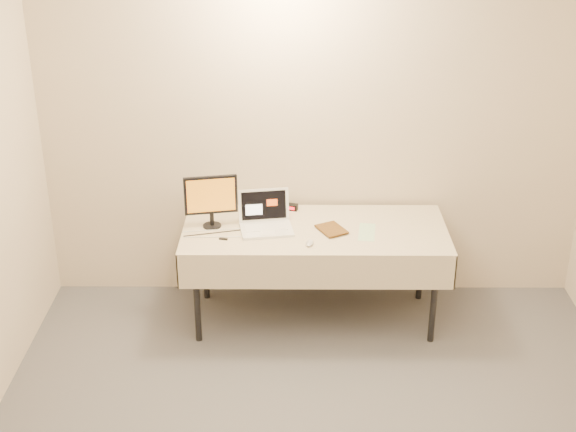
{
  "coord_description": "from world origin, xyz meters",
  "views": [
    {
      "loc": [
        -0.16,
        -3.03,
        3.2
      ],
      "look_at": [
        -0.19,
        1.99,
        0.86
      ],
      "focal_mm": 50.0,
      "sensor_mm": 36.0,
      "label": 1
    }
  ],
  "objects_px": {
    "laptop": "(265,220)",
    "book": "(322,219)",
    "table": "(315,236)",
    "monitor": "(211,197)"
  },
  "relations": [
    {
      "from": "laptop",
      "to": "monitor",
      "type": "xyz_separation_m",
      "value": [
        -0.38,
        0.01,
        0.16
      ]
    },
    {
      "from": "laptop",
      "to": "book",
      "type": "distance_m",
      "value": 0.41
    },
    {
      "from": "laptop",
      "to": "book",
      "type": "xyz_separation_m",
      "value": [
        0.39,
        -0.09,
        0.05
      ]
    },
    {
      "from": "monitor",
      "to": "book",
      "type": "relative_size",
      "value": 1.78
    },
    {
      "from": "table",
      "to": "book",
      "type": "xyz_separation_m",
      "value": [
        0.04,
        -0.08,
        0.17
      ]
    },
    {
      "from": "laptop",
      "to": "book",
      "type": "bearing_deg",
      "value": -22.38
    },
    {
      "from": "table",
      "to": "book",
      "type": "relative_size",
      "value": 8.67
    },
    {
      "from": "laptop",
      "to": "book",
      "type": "height_order",
      "value": "laptop"
    },
    {
      "from": "table",
      "to": "laptop",
      "type": "xyz_separation_m",
      "value": [
        -0.35,
        0.02,
        0.12
      ]
    },
    {
      "from": "monitor",
      "to": "book",
      "type": "bearing_deg",
      "value": -18.68
    }
  ]
}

